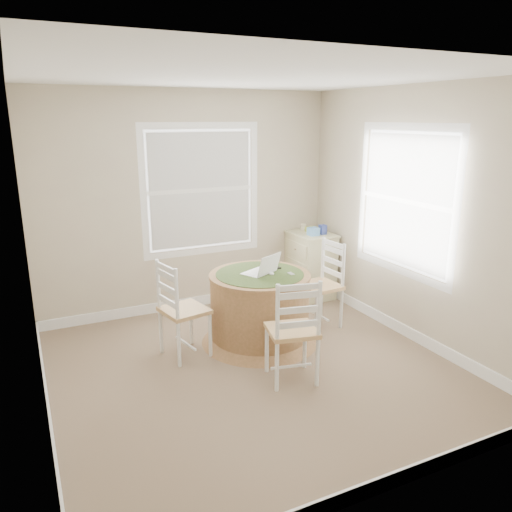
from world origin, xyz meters
TOP-DOWN VIEW (x-y plane):
  - room at (0.17, 0.16)m, footprint 3.64×3.64m
  - round_table at (0.32, 0.53)m, footprint 1.22×1.22m
  - chair_left at (-0.48, 0.57)m, footprint 0.48×0.49m
  - chair_near at (0.23, -0.30)m, footprint 0.50×0.48m
  - chair_right at (1.10, 0.62)m, footprint 0.43×0.45m
  - laptop at (0.34, 0.54)m, footprint 0.41×0.40m
  - mouse at (0.42, 0.48)m, footprint 0.06×0.09m
  - phone at (0.60, 0.39)m, footprint 0.05×0.09m
  - keys at (0.56, 0.61)m, footprint 0.06×0.05m
  - corner_chest at (1.53, 1.50)m, footprint 0.50×0.64m
  - tissue_box at (1.47, 1.37)m, footprint 0.12×0.12m
  - box_yellow at (1.58, 1.59)m, footprint 0.15×0.10m
  - box_blue at (1.63, 1.37)m, footprint 0.08×0.08m
  - cup_cream at (1.50, 1.67)m, footprint 0.07×0.07m

SIDE VIEW (x-z plane):
  - round_table at x=0.32m, z-range 0.03..0.78m
  - corner_chest at x=1.53m, z-range 0.00..0.85m
  - chair_left at x=-0.48m, z-range 0.00..0.95m
  - chair_near at x=0.23m, z-range 0.00..0.95m
  - chair_right at x=1.10m, z-range 0.00..0.95m
  - phone at x=0.60m, z-range 0.73..0.75m
  - keys at x=0.56m, z-range 0.73..0.76m
  - mouse at x=0.42m, z-range 0.73..0.77m
  - laptop at x=0.34m, z-range 0.66..0.89m
  - box_yellow at x=1.58m, z-range 0.85..0.91m
  - cup_cream at x=1.50m, z-range 0.85..0.94m
  - tissue_box at x=1.47m, z-range 0.85..0.95m
  - box_blue at x=1.63m, z-range 0.85..0.97m
  - room at x=0.17m, z-range -0.02..2.62m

